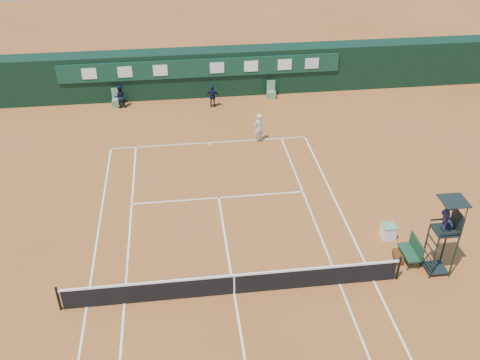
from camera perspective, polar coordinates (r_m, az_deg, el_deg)
The scene contains 14 objects.
ground at distance 20.72m, azimuth -0.62°, elevation -12.02°, with size 90.00×90.00×0.00m, color #AD5E28.
court_lines at distance 20.72m, azimuth -0.62°, elevation -12.01°, with size 11.05×23.85×0.01m.
tennis_net at distance 20.37m, azimuth -0.63°, elevation -11.01°, with size 12.90×0.10×1.10m.
back_wall at distance 35.83m, azimuth -4.19°, elevation 11.39°, with size 40.00×1.65×3.00m.
linesman_chair_left at distance 35.32m, azimuth -13.01°, elevation 8.18°, with size 0.55×0.50×1.15m.
linesman_chair_right at distance 35.63m, azimuth 3.35°, elevation 9.22°, with size 0.55×0.50×1.15m.
umpire_chair at distance 21.51m, azimuth 21.21°, elevation -4.15°, with size 0.96×0.95×3.42m.
player_bench at distance 22.78m, azimuth 17.91°, elevation -7.06°, with size 0.56×1.20×1.10m.
tennis_bag at distance 22.96m, azimuth 16.48°, elevation -7.87°, with size 0.33×0.77×0.29m, color black.
cooler at distance 23.89m, azimuth 15.54°, elevation -5.30°, with size 0.57×0.57×0.65m.
tennis_ball at distance 26.64m, azimuth 2.20°, elevation -0.31°, with size 0.07×0.07×0.07m, color #D4F037.
player at distance 30.01m, azimuth 1.98°, elevation 5.59°, with size 0.62×0.41×1.70m, color silver.
ball_kid_left at distance 34.89m, azimuth -12.71°, elevation 8.68°, with size 0.72×0.56×1.48m, color black.
ball_kid_right at distance 34.18m, azimuth -2.93°, elevation 8.90°, with size 0.84×0.35×1.44m, color black.
Camera 1 is at (-1.62, -14.55, 14.66)m, focal length 40.00 mm.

